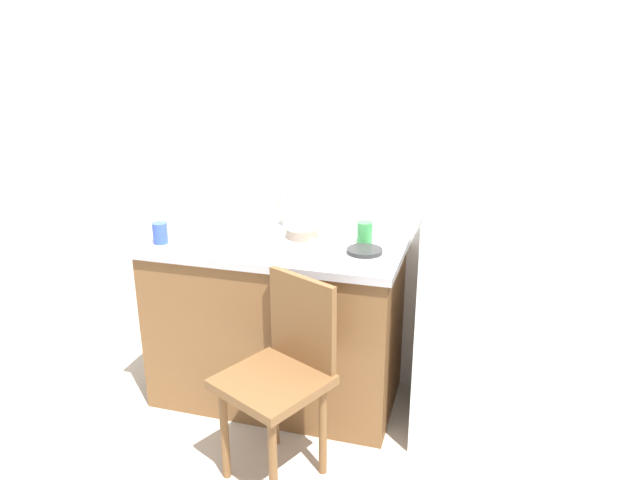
# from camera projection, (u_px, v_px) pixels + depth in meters

# --- Properties ---
(back_wall) EXTENTS (4.80, 0.10, 2.60)m
(back_wall) POSITION_uv_depth(u_px,v_px,m) (325.00, 148.00, 3.00)
(back_wall) COLOR white
(back_wall) RESTS_ON ground_plane
(cabinet_base) EXTENTS (1.24, 0.60, 0.84)m
(cabinet_base) POSITION_uv_depth(u_px,v_px,m) (277.00, 325.00, 3.01)
(cabinet_base) COLOR brown
(cabinet_base) RESTS_ON ground_plane
(countertop) EXTENTS (1.28, 0.64, 0.04)m
(countertop) POSITION_uv_depth(u_px,v_px,m) (275.00, 246.00, 2.86)
(countertop) COLOR #B7B7BC
(countertop) RESTS_ON cabinet_base
(faucet) EXTENTS (0.02, 0.02, 0.29)m
(faucet) POSITION_uv_depth(u_px,v_px,m) (286.00, 201.00, 3.05)
(faucet) COLOR #B7B7BC
(faucet) RESTS_ON countertop
(refrigerator) EXTENTS (0.52, 0.59, 1.11)m
(refrigerator) POSITION_uv_depth(u_px,v_px,m) (477.00, 325.00, 2.71)
(refrigerator) COLOR white
(refrigerator) RESTS_ON ground_plane
(chair) EXTENTS (0.53, 0.53, 0.89)m
(chair) POSITION_uv_depth(u_px,v_px,m) (283.00, 370.00, 2.43)
(chair) COLOR brown
(chair) RESTS_ON ground_plane
(dish_tray) EXTENTS (0.28, 0.20, 0.05)m
(dish_tray) POSITION_uv_depth(u_px,v_px,m) (215.00, 240.00, 2.82)
(dish_tray) COLOR white
(dish_tray) RESTS_ON countertop
(terracotta_bowl) EXTENTS (0.17, 0.17, 0.05)m
(terracotta_bowl) POSITION_uv_depth(u_px,v_px,m) (303.00, 233.00, 2.92)
(terracotta_bowl) COLOR gray
(terracotta_bowl) RESTS_ON countertop
(hotplate) EXTENTS (0.17, 0.17, 0.02)m
(hotplate) POSITION_uv_depth(u_px,v_px,m) (365.00, 251.00, 2.71)
(hotplate) COLOR #2D2D2D
(hotplate) RESTS_ON countertop
(cup_white) EXTENTS (0.06, 0.06, 0.09)m
(cup_white) POSITION_uv_depth(u_px,v_px,m) (316.00, 249.00, 2.63)
(cup_white) COLOR white
(cup_white) RESTS_ON countertop
(cup_blue) EXTENTS (0.07, 0.07, 0.10)m
(cup_blue) POSITION_uv_depth(u_px,v_px,m) (160.00, 233.00, 2.83)
(cup_blue) COLOR blue
(cup_blue) RESTS_ON countertop
(cup_green) EXTENTS (0.08, 0.08, 0.11)m
(cup_green) POSITION_uv_depth(u_px,v_px,m) (365.00, 233.00, 2.82)
(cup_green) COLOR green
(cup_green) RESTS_ON countertop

